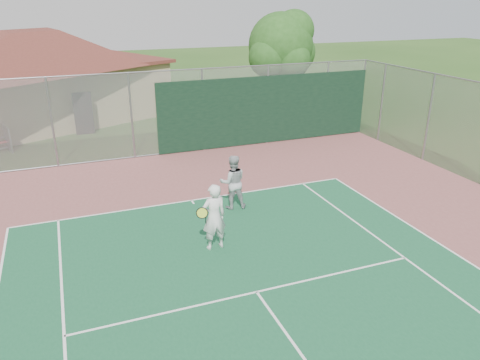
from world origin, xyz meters
The scene contains 6 objects.
back_fence centered at (2.11, 16.98, 1.67)m, with size 20.08×0.11×3.53m.
side_fence_right centered at (10.00, 12.50, 1.75)m, with size 0.08×9.00×3.50m.
clubhouse centered at (-4.59, 25.44, 2.82)m, with size 15.20×12.98×5.55m.
tree centered at (7.80, 21.43, 3.73)m, with size 4.07×3.86×5.68m.
player_white_front centered at (-0.26, 8.65, 0.91)m, with size 0.92×0.64×1.81m.
player_grey_back centered at (1.08, 10.88, 0.87)m, with size 0.94×0.79×1.73m.
Camera 1 is at (-3.56, -1.78, 6.23)m, focal length 35.00 mm.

